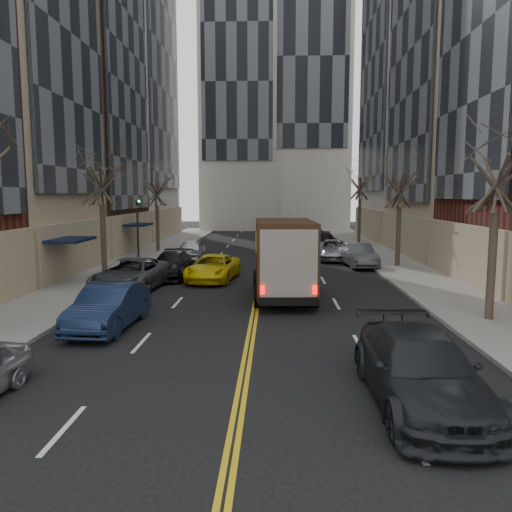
% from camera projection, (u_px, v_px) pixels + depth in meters
% --- Properties ---
extents(ground, '(160.00, 160.00, 0.00)m').
position_uv_depth(ground, '(225.00, 491.00, 8.05)').
color(ground, black).
rests_on(ground, ground).
extents(sidewalk_left, '(4.00, 66.00, 0.15)m').
position_uv_depth(sidewalk_left, '(136.00, 261.00, 35.14)').
color(sidewalk_left, slate).
rests_on(sidewalk_left, ground).
extents(sidewalk_right, '(4.00, 66.00, 0.15)m').
position_uv_depth(sidewalk_right, '(393.00, 262.00, 34.48)').
color(sidewalk_right, slate).
rests_on(sidewalk_right, ground).
extents(streetwall_left, '(14.00, 49.50, 36.00)m').
position_uv_depth(streetwall_left, '(47.00, 49.00, 37.36)').
color(streetwall_left, '#562319').
rests_on(streetwall_left, ground).
extents(streetwall_right, '(12.26, 49.00, 34.00)m').
position_uv_depth(streetwall_right, '(482.00, 56.00, 37.51)').
color(streetwall_right, '#4C301E').
rests_on(streetwall_right, ground).
extents(tower_far_a, '(10.00, 10.00, 60.00)m').
position_uv_depth(tower_far_a, '(239.00, 2.00, 65.97)').
color(tower_far_a, '#B7B2A8').
rests_on(tower_far_a, ground).
extents(tree_lf_mid, '(3.20, 3.20, 8.91)m').
position_uv_depth(tree_lf_mid, '(100.00, 161.00, 27.39)').
color(tree_lf_mid, '#382D23').
rests_on(tree_lf_mid, sidewalk_left).
extents(tree_lf_far, '(3.20, 3.20, 8.12)m').
position_uv_depth(tree_lf_far, '(156.00, 178.00, 40.35)').
color(tree_lf_far, '#382D23').
rests_on(tree_lf_far, sidewalk_left).
extents(tree_rt_near, '(3.20, 3.20, 8.71)m').
position_uv_depth(tree_rt_near, '(499.00, 147.00, 17.84)').
color(tree_rt_near, '#382D23').
rests_on(tree_rt_near, sidewalk_right).
extents(tree_rt_mid, '(3.20, 3.20, 8.32)m').
position_uv_depth(tree_rt_mid, '(400.00, 172.00, 31.76)').
color(tree_rt_mid, '#382D23').
rests_on(tree_rt_mid, sidewalk_right).
extents(tree_rt_far, '(3.20, 3.20, 9.11)m').
position_uv_depth(tree_rt_far, '(360.00, 173.00, 46.56)').
color(tree_rt_far, '#382D23').
rests_on(tree_rt_far, sidewalk_right).
extents(traffic_signal, '(0.29, 0.26, 4.70)m').
position_uv_depth(traffic_signal, '(138.00, 227.00, 29.79)').
color(traffic_signal, black).
rests_on(traffic_signal, sidewalk_left).
extents(ups_truck, '(2.95, 6.71, 3.61)m').
position_uv_depth(ups_truck, '(284.00, 259.00, 22.63)').
color(ups_truck, black).
rests_on(ups_truck, ground).
extents(observer_sedan, '(2.36, 5.67, 1.64)m').
position_uv_depth(observer_sedan, '(420.00, 370.00, 11.28)').
color(observer_sedan, black).
rests_on(observer_sedan, ground).
extents(taxi, '(2.92, 5.34, 1.42)m').
position_uv_depth(taxi, '(213.00, 268.00, 27.63)').
color(taxi, yellow).
rests_on(taxi, ground).
extents(pedestrian, '(0.44, 0.61, 1.55)m').
position_uv_depth(pedestrian, '(282.00, 286.00, 21.86)').
color(pedestrian, black).
rests_on(pedestrian, ground).
extents(parked_lf_b, '(1.89, 4.87, 1.58)m').
position_uv_depth(parked_lf_b, '(109.00, 307.00, 17.74)').
color(parked_lf_b, '#111C36').
rests_on(parked_lf_b, ground).
extents(parked_lf_c, '(3.12, 6.00, 1.61)m').
position_uv_depth(parked_lf_c, '(131.00, 275.00, 24.58)').
color(parked_lf_c, '#44474B').
rests_on(parked_lf_c, ground).
extents(parked_lf_d, '(2.09, 5.07, 1.47)m').
position_uv_depth(parked_lf_d, '(172.00, 265.00, 28.56)').
color(parked_lf_d, black).
rests_on(parked_lf_d, ground).
extents(parked_lf_e, '(1.96, 4.60, 1.55)m').
position_uv_depth(parked_lf_e, '(191.00, 251.00, 35.13)').
color(parked_lf_e, '#A8ABB0').
rests_on(parked_lf_e, ground).
extents(parked_rt_a, '(2.13, 4.81, 1.54)m').
position_uv_depth(parked_rt_a, '(358.00, 255.00, 32.82)').
color(parked_rt_a, '#45484C').
rests_on(parked_rt_a, ground).
extents(parked_rt_b, '(3.11, 5.51, 1.45)m').
position_uv_depth(parked_rt_b, '(334.00, 250.00, 36.35)').
color(parked_rt_b, '#97999E').
rests_on(parked_rt_b, ground).
extents(parked_rt_c, '(2.27, 5.04, 1.43)m').
position_uv_depth(parked_rt_c, '(324.00, 241.00, 43.32)').
color(parked_rt_c, black).
rests_on(parked_rt_c, ground).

